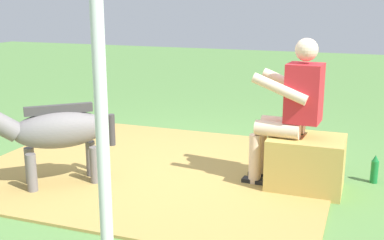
{
  "coord_description": "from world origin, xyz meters",
  "views": [
    {
      "loc": [
        -1.72,
        4.24,
        1.7
      ],
      "look_at": [
        -0.14,
        -0.08,
        0.55
      ],
      "focal_mm": 45.8,
      "sensor_mm": 36.0,
      "label": 1
    }
  ],
  "objects_px": {
    "person_seated": "(290,106)",
    "tent_pole_left": "(101,100)",
    "hay_bale": "(306,163)",
    "pony_standing": "(50,131)",
    "soda_bottle": "(375,169)"
  },
  "relations": [
    {
      "from": "person_seated",
      "to": "tent_pole_left",
      "type": "distance_m",
      "value": 2.57
    },
    {
      "from": "soda_bottle",
      "to": "tent_pole_left",
      "type": "distance_m",
      "value": 3.29
    },
    {
      "from": "pony_standing",
      "to": "tent_pole_left",
      "type": "distance_m",
      "value": 2.44
    },
    {
      "from": "pony_standing",
      "to": "tent_pole_left",
      "type": "bearing_deg",
      "value": 132.42
    },
    {
      "from": "hay_bale",
      "to": "soda_bottle",
      "type": "distance_m",
      "value": 0.71
    },
    {
      "from": "person_seated",
      "to": "tent_pole_left",
      "type": "bearing_deg",
      "value": 79.54
    },
    {
      "from": "person_seated",
      "to": "hay_bale",
      "type": "bearing_deg",
      "value": 177.19
    },
    {
      "from": "pony_standing",
      "to": "soda_bottle",
      "type": "bearing_deg",
      "value": -157.99
    },
    {
      "from": "pony_standing",
      "to": "soda_bottle",
      "type": "xyz_separation_m",
      "value": [
        -2.79,
        -1.13,
        -0.41
      ]
    },
    {
      "from": "soda_bottle",
      "to": "pony_standing",
      "type": "bearing_deg",
      "value": 22.01
    },
    {
      "from": "hay_bale",
      "to": "pony_standing",
      "type": "distance_m",
      "value": 2.33
    },
    {
      "from": "person_seated",
      "to": "soda_bottle",
      "type": "distance_m",
      "value": 1.05
    },
    {
      "from": "hay_bale",
      "to": "tent_pole_left",
      "type": "height_order",
      "value": "tent_pole_left"
    },
    {
      "from": "hay_bale",
      "to": "soda_bottle",
      "type": "bearing_deg",
      "value": -147.89
    },
    {
      "from": "person_seated",
      "to": "pony_standing",
      "type": "relative_size",
      "value": 1.25
    }
  ]
}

